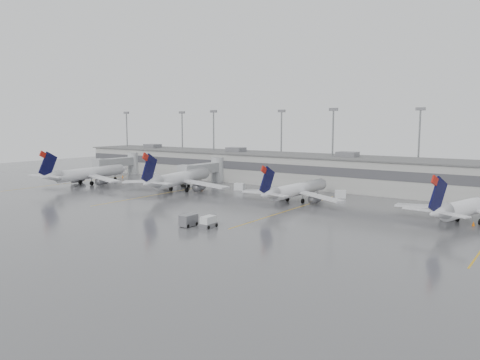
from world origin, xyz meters
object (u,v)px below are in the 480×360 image
Objects in this scene: jet_far_left at (87,173)px; jet_mid_left at (180,178)px; jet_far_right at (471,206)px; baggage_tug at (208,223)px; jet_mid_right at (296,189)px.

jet_far_left is 0.97× the size of jet_mid_left.
jet_far_left is 94.20m from jet_far_right.
baggage_tug is at bearing -124.96° from jet_far_right.
jet_far_left is 60.50m from jet_mid_right.
jet_mid_left is 1.16× the size of jet_far_right.
jet_mid_right is at bearing 0.81° from jet_far_left.
baggage_tug is (30.91, -26.85, -2.54)m from jet_mid_left.
jet_far_left is at bearing -160.52° from jet_far_right.
jet_mid_left reaches higher than jet_mid_right.
jet_mid_left is 31.12m from jet_mid_right.
jet_mid_right is 0.98× the size of jet_far_right.
jet_mid_left reaches higher than jet_far_right.
jet_far_right is at bearing 0.63° from jet_mid_right.
jet_mid_left is at bearing -172.61° from jet_mid_right.
jet_far_right is (64.98, 1.63, -0.43)m from jet_mid_left.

